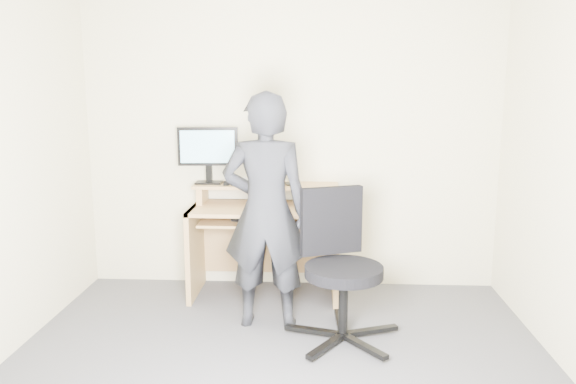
# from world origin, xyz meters

# --- Properties ---
(back_wall) EXTENTS (3.50, 0.02, 2.50)m
(back_wall) POSITION_xyz_m (0.00, 1.75, 1.25)
(back_wall) COLOR beige
(back_wall) RESTS_ON ground
(desk) EXTENTS (1.20, 0.60, 0.91)m
(desk) POSITION_xyz_m (-0.20, 1.53, 0.55)
(desk) COLOR tan
(desk) RESTS_ON ground
(monitor) EXTENTS (0.50, 0.14, 0.47)m
(monitor) POSITION_xyz_m (-0.68, 1.60, 1.19)
(monitor) COLOR black
(monitor) RESTS_ON desk
(external_drive) EXTENTS (0.08, 0.13, 0.20)m
(external_drive) POSITION_xyz_m (-0.16, 1.59, 1.01)
(external_drive) COLOR black
(external_drive) RESTS_ON desk
(travel_mug) EXTENTS (0.11, 0.11, 0.20)m
(travel_mug) POSITION_xyz_m (-0.22, 1.58, 1.01)
(travel_mug) COLOR silver
(travel_mug) RESTS_ON desk
(smartphone) EXTENTS (0.10, 0.14, 0.01)m
(smartphone) POSITION_xyz_m (-0.01, 1.59, 0.92)
(smartphone) COLOR black
(smartphone) RESTS_ON desk
(charger) EXTENTS (0.05, 0.04, 0.03)m
(charger) POSITION_xyz_m (-0.52, 1.52, 0.93)
(charger) COLOR black
(charger) RESTS_ON desk
(headphones) EXTENTS (0.20, 0.20, 0.06)m
(headphones) POSITION_xyz_m (-0.44, 1.69, 0.92)
(headphones) COLOR silver
(headphones) RESTS_ON desk
(keyboard) EXTENTS (0.49, 0.30, 0.03)m
(keyboard) POSITION_xyz_m (-0.21, 1.36, 0.67)
(keyboard) COLOR black
(keyboard) RESTS_ON desk
(mouse) EXTENTS (0.11, 0.08, 0.04)m
(mouse) POSITION_xyz_m (0.14, 1.35, 0.77)
(mouse) COLOR black
(mouse) RESTS_ON desk
(office_chair) EXTENTS (0.80, 0.77, 1.00)m
(office_chair) POSITION_xyz_m (0.38, 0.68, 0.55)
(office_chair) COLOR black
(office_chair) RESTS_ON ground
(person) EXTENTS (0.63, 0.43, 1.69)m
(person) POSITION_xyz_m (-0.14, 0.86, 0.84)
(person) COLOR black
(person) RESTS_ON ground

